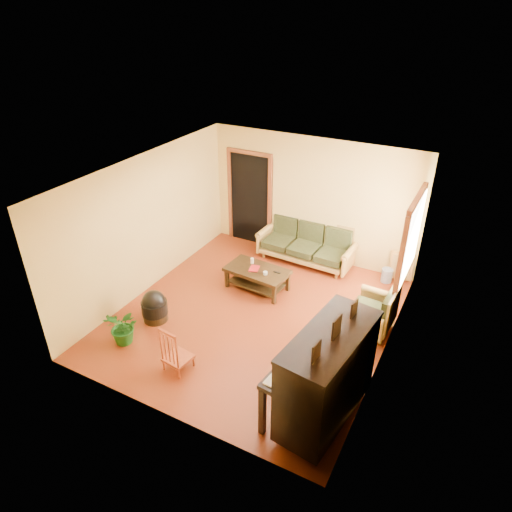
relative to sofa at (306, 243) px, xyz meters
The scene contains 16 objects.
floor 2.23m from the sofa, 91.00° to the right, with size 5.00×5.00×0.00m, color #591C0B.
doorway 1.63m from the sofa, 169.01° to the left, with size 1.08×0.16×2.05m, color black.
window 2.58m from the sofa, 22.31° to the right, with size 0.12×1.36×1.46m, color white.
sofa is the anchor object (origin of this frame).
coffee_table 1.47m from the sofa, 106.37° to the right, with size 1.19×0.65×0.43m, color black.
armchair 2.44m from the sofa, 40.77° to the right, with size 0.80×0.84×0.84m, color #A47F3C.
piano 4.16m from the sofa, 63.94° to the right, with size 0.94×1.60×1.42m, color black.
footstool 3.46m from the sofa, 116.29° to the right, with size 0.45×0.45×0.43m, color black.
red_chair 3.91m from the sofa, 96.62° to the right, with size 0.37×0.41×0.79m, color #91361A.
leaning_frame 1.97m from the sofa, ahead, with size 0.46×0.10×0.61m, color #C49041.
ceramic_crock 1.76m from the sofa, ahead, with size 0.22×0.22×0.28m, color #314D94.
potted_plant 4.13m from the sofa, 112.35° to the right, with size 0.56×0.49×0.62m, color #175117.
book 1.54m from the sofa, 110.77° to the right, with size 0.18×0.24×0.02m, color maroon.
candle 1.38m from the sofa, 115.95° to the right, with size 0.06×0.06×0.11m, color silver.
glass_jar 1.50m from the sofa, 97.44° to the right, with size 0.08×0.08×0.06m, color white.
remote 1.33m from the sofa, 91.08° to the right, with size 0.14×0.04×0.01m, color black.
Camera 1 is at (3.06, -5.74, 4.94)m, focal length 32.00 mm.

